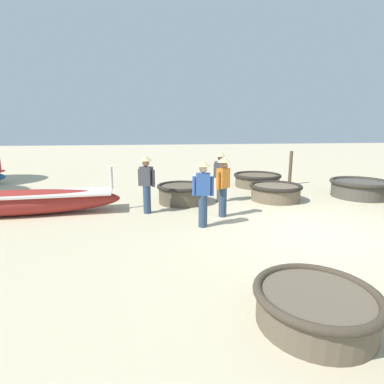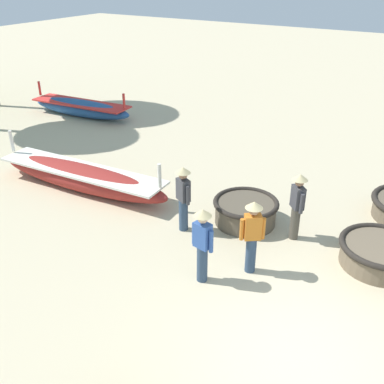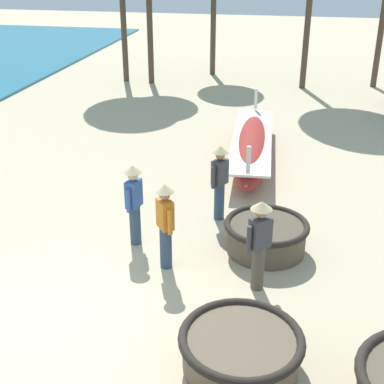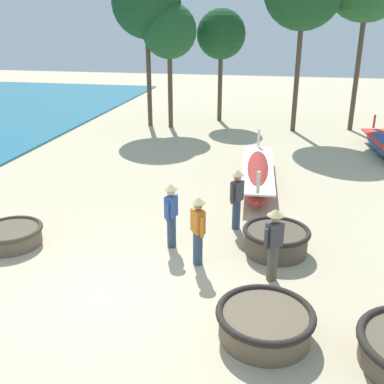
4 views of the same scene
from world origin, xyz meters
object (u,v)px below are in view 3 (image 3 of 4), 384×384
(coracle_front_left, at_px, (241,349))
(fisherman_crouching, at_px, (220,178))
(long_boat_red_hull, at_px, (252,146))
(fisherman_standing_right, at_px, (165,221))
(coracle_beside_post, at_px, (266,235))
(fisherman_by_coracle, at_px, (260,240))
(fisherman_with_hat, at_px, (134,200))

(coracle_front_left, xyz_separation_m, fisherman_crouching, (-0.97, 4.37, 0.66))
(long_boat_red_hull, height_order, fisherman_standing_right, fisherman_standing_right)
(coracle_beside_post, xyz_separation_m, fisherman_standing_right, (-1.76, -0.94, 0.62))
(fisherman_standing_right, bearing_deg, long_boat_red_hull, 79.96)
(coracle_beside_post, distance_m, fisherman_crouching, 1.70)
(coracle_front_left, bearing_deg, fisherman_crouching, 102.52)
(fisherman_by_coracle, bearing_deg, coracle_front_left, -91.89)
(long_boat_red_hull, xyz_separation_m, fisherman_by_coracle, (0.68, -6.10, 0.58))
(coracle_front_left, height_order, fisherman_crouching, fisherman_crouching)
(fisherman_by_coracle, distance_m, fisherman_standing_right, 1.74)
(coracle_beside_post, distance_m, long_boat_red_hull, 4.87)
(fisherman_with_hat, bearing_deg, fisherman_standing_right, -41.88)
(long_boat_red_hull, relative_size, fisherman_crouching, 3.46)
(fisherman_by_coracle, relative_size, fisherman_with_hat, 1.00)
(coracle_beside_post, distance_m, fisherman_standing_right, 2.09)
(fisherman_crouching, bearing_deg, coracle_beside_post, -46.42)
(fisherman_by_coracle, xyz_separation_m, fisherman_crouching, (-1.04, 2.43, 0.00))
(fisherman_with_hat, xyz_separation_m, fisherman_standing_right, (0.79, -0.71, 0.00))
(fisherman_with_hat, distance_m, fisherman_standing_right, 1.07)
(coracle_front_left, height_order, fisherman_with_hat, fisherman_with_hat)
(fisherman_by_coracle, relative_size, fisherman_crouching, 1.00)
(fisherman_with_hat, height_order, fisherman_crouching, same)
(coracle_front_left, xyz_separation_m, fisherman_standing_right, (-1.64, 2.29, 0.66))
(fisherman_with_hat, relative_size, fisherman_standing_right, 1.00)
(fisherman_by_coracle, height_order, fisherman_with_hat, same)
(coracle_front_left, xyz_separation_m, long_boat_red_hull, (-0.62, 8.04, 0.08))
(coracle_beside_post, xyz_separation_m, fisherman_by_coracle, (-0.05, -1.29, 0.62))
(coracle_beside_post, height_order, fisherman_by_coracle, fisherman_by_coracle)
(coracle_beside_post, xyz_separation_m, long_boat_red_hull, (-0.74, 4.81, 0.05))
(fisherman_with_hat, height_order, fisherman_standing_right, same)
(coracle_front_left, height_order, fisherman_standing_right, fisherman_standing_right)
(fisherman_by_coracle, height_order, fisherman_crouching, same)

